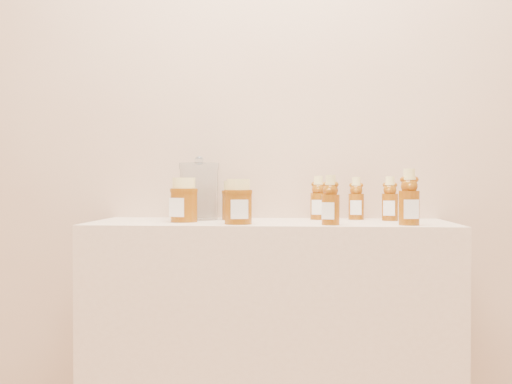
# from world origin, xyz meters

# --- Properties ---
(wall_back) EXTENTS (3.50, 0.02, 2.70)m
(wall_back) POSITION_xyz_m (0.00, 1.75, 1.35)
(wall_back) COLOR tan
(wall_back) RESTS_ON ground
(display_table) EXTENTS (1.20, 0.40, 0.90)m
(display_table) POSITION_xyz_m (0.00, 1.55, 0.45)
(display_table) COLOR beige
(display_table) RESTS_ON ground
(bear_bottle_back_left) EXTENTS (0.07, 0.07, 0.17)m
(bear_bottle_back_left) POSITION_xyz_m (0.17, 1.67, 0.99)
(bear_bottle_back_left) COLOR #6C3508
(bear_bottle_back_left) RESTS_ON display_table
(bear_bottle_back_mid) EXTENTS (0.07, 0.07, 0.17)m
(bear_bottle_back_mid) POSITION_xyz_m (0.30, 1.68, 0.99)
(bear_bottle_back_mid) COLOR #6C3508
(bear_bottle_back_mid) RESTS_ON display_table
(bear_bottle_back_right) EXTENTS (0.07, 0.07, 0.17)m
(bear_bottle_back_right) POSITION_xyz_m (0.41, 1.63, 0.99)
(bear_bottle_back_right) COLOR #6C3508
(bear_bottle_back_right) RESTS_ON display_table
(bear_bottle_front_left) EXTENTS (0.08, 0.08, 0.17)m
(bear_bottle_front_left) POSITION_xyz_m (0.19, 1.42, 0.99)
(bear_bottle_front_left) COLOR #6C3508
(bear_bottle_front_left) RESTS_ON display_table
(bear_bottle_front_right) EXTENTS (0.07, 0.07, 0.20)m
(bear_bottle_front_right) POSITION_xyz_m (0.43, 1.43, 1.00)
(bear_bottle_front_right) COLOR #6C3508
(bear_bottle_front_right) RESTS_ON display_table
(honey_jar_left) EXTENTS (0.12, 0.12, 0.15)m
(honey_jar_left) POSITION_xyz_m (-0.29, 1.52, 0.97)
(honey_jar_left) COLOR #6C3508
(honey_jar_left) RESTS_ON display_table
(honey_jar_back) EXTENTS (0.10, 0.10, 0.14)m
(honey_jar_back) POSITION_xyz_m (-0.13, 1.64, 0.97)
(honey_jar_back) COLOR #6C3508
(honey_jar_back) RESTS_ON display_table
(honey_jar_front) EXTENTS (0.11, 0.11, 0.14)m
(honey_jar_front) POSITION_xyz_m (-0.10, 1.44, 0.97)
(honey_jar_front) COLOR #6C3508
(honey_jar_front) RESTS_ON display_table
(glass_canister) EXTENTS (0.16, 0.16, 0.22)m
(glass_canister) POSITION_xyz_m (-0.26, 1.64, 1.01)
(glass_canister) COLOR white
(glass_canister) RESTS_ON display_table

